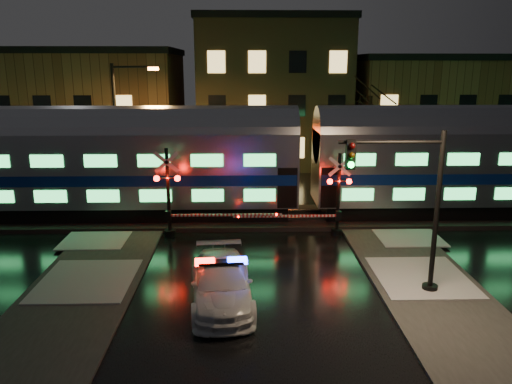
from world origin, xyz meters
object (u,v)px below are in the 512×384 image
(police_car, at_px, (222,283))
(crossing_signal_right, at_px, (331,203))
(crossing_signal_left, at_px, (176,201))
(traffic_light, at_px, (411,210))
(streetlight, at_px, (121,124))

(police_car, relative_size, crossing_signal_right, 0.92)
(crossing_signal_left, bearing_deg, police_car, -70.56)
(crossing_signal_left, relative_size, traffic_light, 1.03)
(police_car, relative_size, crossing_signal_left, 0.86)
(streetlight, bearing_deg, crossing_signal_left, -58.99)
(police_car, relative_size, streetlight, 0.64)
(traffic_light, bearing_deg, crossing_signal_right, 114.32)
(crossing_signal_right, bearing_deg, police_car, -125.49)
(traffic_light, bearing_deg, crossing_signal_left, 154.67)
(traffic_light, distance_m, streetlight, 18.72)
(crossing_signal_right, relative_size, crossing_signal_left, 0.93)
(streetlight, bearing_deg, crossing_signal_right, -30.10)
(traffic_light, xyz_separation_m, streetlight, (-13.23, 13.15, 1.57))
(police_car, bearing_deg, streetlight, 110.61)
(crossing_signal_right, bearing_deg, traffic_light, -75.41)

